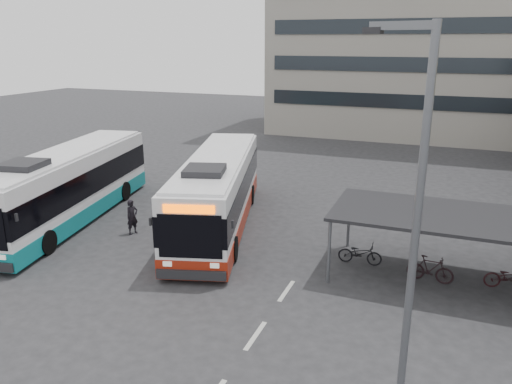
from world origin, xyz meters
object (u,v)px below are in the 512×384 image
(bus_teal, at_px, (68,187))
(pedestrian, at_px, (132,217))
(bus_main, at_px, (218,192))
(lamp_post, at_px, (412,211))

(bus_teal, bearing_deg, pedestrian, -17.18)
(bus_teal, height_order, pedestrian, bus_teal)
(bus_teal, xyz_separation_m, pedestrian, (3.94, -0.42, -0.90))
(bus_main, distance_m, lamp_post, 13.95)
(bus_main, bearing_deg, pedestrian, -159.59)
(bus_teal, relative_size, lamp_post, 1.43)
(bus_teal, distance_m, pedestrian, 4.06)
(bus_main, distance_m, bus_teal, 7.39)
(bus_teal, distance_m, lamp_post, 18.53)
(bus_main, height_order, lamp_post, lamp_post)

